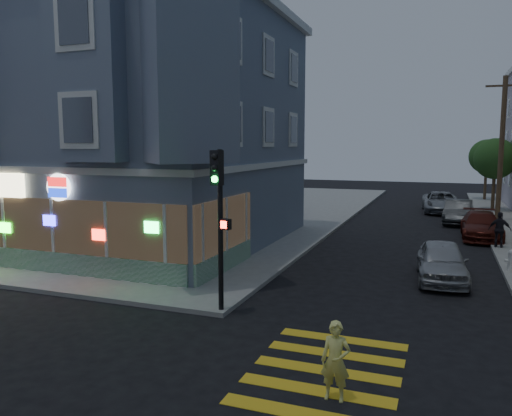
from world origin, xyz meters
The scene contains 14 objects.
ground centered at (0.00, 0.00, 0.00)m, with size 120.00×120.00×0.00m, color black.
sidewalk_nw centered at (-13.50, 23.00, 0.07)m, with size 33.00×42.00×0.15m, color gray.
corner_building centered at (-6.00, 10.98, 5.82)m, with size 14.60×14.60×11.40m.
utility_pole centered at (12.00, 24.00, 4.80)m, with size 2.20×0.30×9.00m.
street_tree_near centered at (12.20, 30.00, 3.94)m, with size 3.00×3.00×5.30m.
street_tree_far centered at (12.20, 38.00, 3.94)m, with size 3.00×3.00×5.30m.
running_child centered at (6.94, -1.42, 0.78)m, with size 0.57×0.38×1.57m, color #EDEF7A.
pedestrian_b centered at (11.30, 15.08, 0.99)m, with size 0.98×0.41×1.68m, color black.
parked_car_a centered at (8.80, 8.49, 0.72)m, with size 1.70×4.23×1.44m, color #A8ABAF.
parked_car_b centered at (9.67, 23.21, 0.75)m, with size 1.58×4.52×1.49m, color #35393A.
parked_car_c centered at (10.70, 18.01, 0.71)m, with size 1.98×4.87×1.41m, color #541B13.
parked_car_d centered at (8.63, 28.41, 0.76)m, with size 2.51×5.45×1.52m, color #90959A.
traffic_signal centered at (2.82, 2.18, 3.30)m, with size 0.57×0.52×4.66m.
fire_hydrant centered at (11.30, 10.43, 0.58)m, with size 0.47×0.27×0.81m.
Camera 1 is at (8.74, -10.54, 4.91)m, focal length 35.00 mm.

